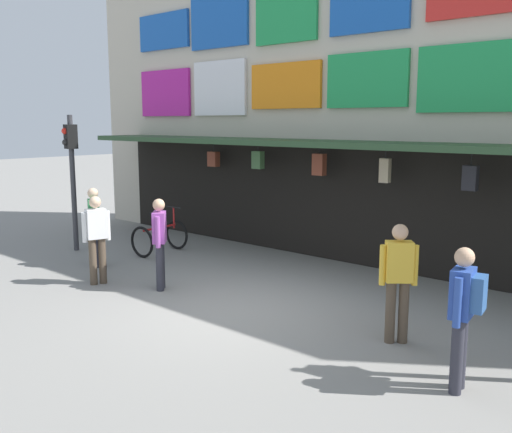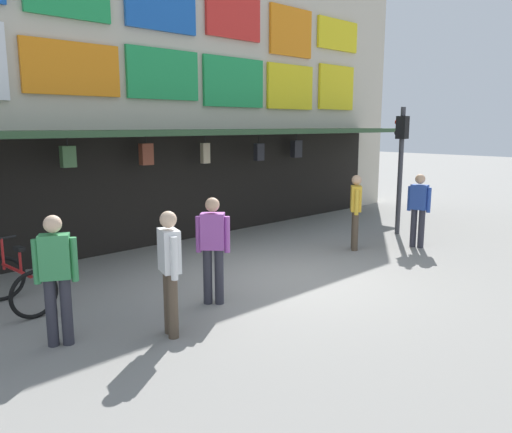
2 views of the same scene
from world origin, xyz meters
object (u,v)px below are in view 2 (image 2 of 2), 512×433
object	(u,v)px
traffic_light_far	(401,150)
pedestrian_in_purple	(356,208)
pedestrian_in_black	(419,205)
pedestrian_in_green	(56,273)
bicycle_parked	(18,284)
pedestrian_in_blue	(213,245)
pedestrian_in_white	(170,266)

from	to	relation	value
traffic_light_far	pedestrian_in_purple	distance (m)	2.52
pedestrian_in_purple	pedestrian_in_black	distance (m)	1.51
traffic_light_far	pedestrian_in_green	bearing A→B (deg)	-176.28
pedestrian_in_green	pedestrian_in_purple	world-z (taller)	same
traffic_light_far	bicycle_parked	size ratio (longest dim) A/B	2.65
pedestrian_in_blue	pedestrian_in_purple	distance (m)	4.50
pedestrian_in_black	pedestrian_in_blue	bearing A→B (deg)	176.66
bicycle_parked	pedestrian_in_green	size ratio (longest dim) A/B	0.72
pedestrian_in_green	pedestrian_in_purple	xyz separation A→B (m)	(6.83, 0.35, 0.00)
pedestrian_in_blue	traffic_light_far	bearing A→B (deg)	6.47
pedestrian_in_green	pedestrian_in_purple	size ratio (longest dim) A/B	1.00
pedestrian_in_blue	pedestrian_in_green	distance (m)	2.36
pedestrian_in_blue	pedestrian_in_purple	world-z (taller)	same
traffic_light_far	pedestrian_in_purple	world-z (taller)	traffic_light_far
traffic_light_far	pedestrian_in_blue	size ratio (longest dim) A/B	1.90
pedestrian_in_blue	pedestrian_in_green	xyz separation A→B (m)	(-2.36, 0.17, 0.00)
pedestrian_in_blue	pedestrian_in_black	size ratio (longest dim) A/B	1.00
pedestrian_in_purple	pedestrian_in_green	bearing A→B (deg)	-177.08
traffic_light_far	pedestrian_in_green	xyz separation A→B (m)	(-9.03, -0.59, -1.19)
pedestrian_in_blue	pedestrian_in_green	size ratio (longest dim) A/B	1.00
pedestrian_in_white	pedestrian_in_purple	world-z (taller)	same
pedestrian_in_purple	traffic_light_far	bearing A→B (deg)	6.21
pedestrian_in_blue	pedestrian_in_black	bearing A→B (deg)	-3.34
pedestrian_in_green	pedestrian_in_purple	distance (m)	6.84
pedestrian_in_green	pedestrian_in_white	size ratio (longest dim) A/B	1.00
pedestrian_in_white	pedestrian_in_black	world-z (taller)	same
pedestrian_in_purple	bicycle_parked	bearing A→B (deg)	168.75
pedestrian_in_black	traffic_light_far	bearing A→B (deg)	48.61
pedestrian_in_green	pedestrian_in_black	xyz separation A→B (m)	(8.07, -0.50, 0.04)
pedestrian_in_green	pedestrian_in_black	distance (m)	8.09
traffic_light_far	pedestrian_in_blue	distance (m)	6.82
pedestrian_in_green	pedestrian_in_black	world-z (taller)	same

